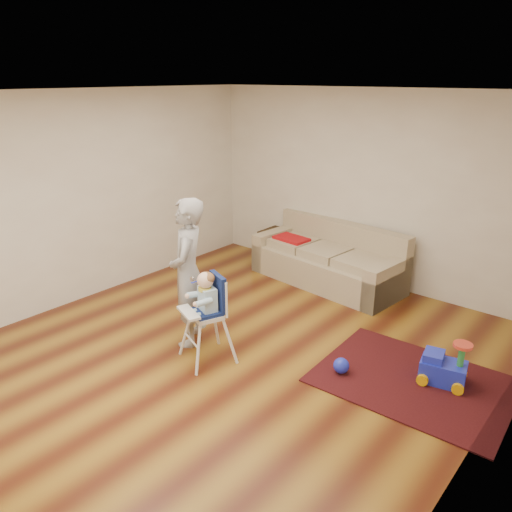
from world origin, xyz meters
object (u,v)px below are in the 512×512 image
Objects in this scene: sofa at (327,255)px; toy_ball at (341,366)px; ride_on_toy at (444,361)px; side_table at (280,246)px; adult at (188,273)px; high_chair at (207,318)px.

sofa is 2.40m from toy_ball.
ride_on_toy is 2.88× the size of toy_ball.
side_table is at bearing 140.51° from ride_on_toy.
adult is (-1.66, -0.50, 0.73)m from toy_ball.
adult is (0.77, -2.67, 0.57)m from side_table.
sofa is 2.27× the size of high_chair.
high_chair is (-1.24, -0.66, 0.39)m from toy_ball.
sofa is at bearing 126.07° from toy_ball.
ride_on_toy is at bearing -27.05° from side_table.
adult reaches higher than ride_on_toy.
high_chair reaches higher than ride_on_toy.
sofa is at bearing 114.95° from high_chair.
toy_ball is 0.16× the size of high_chair.
side_table is at bearing 138.28° from toy_ball.
adult is (-2.50, -1.00, 0.58)m from ride_on_toy.
high_chair is 0.57m from adult.
high_chair is at bearing -152.06° from toy_ball.
high_chair is 0.60× the size of adult.
ride_on_toy is 2.39m from high_chair.
high_chair reaches higher than sofa.
high_chair is at bearing -67.04° from side_table.
toy_ball is at bearing -48.16° from sofa.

